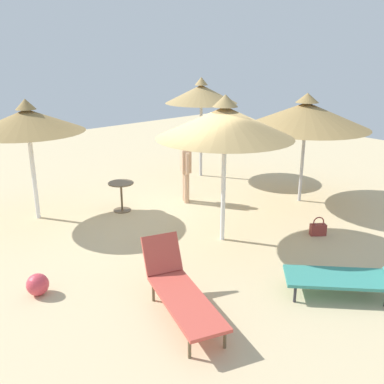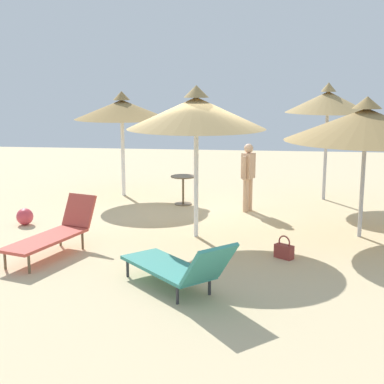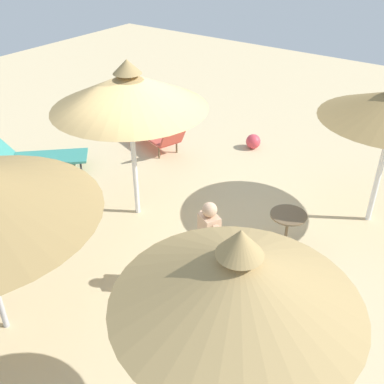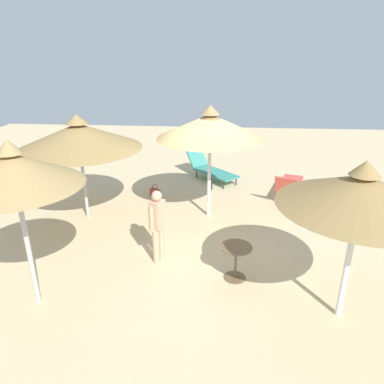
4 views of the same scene
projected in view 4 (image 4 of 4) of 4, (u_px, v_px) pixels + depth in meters
name	position (u px, v px, depth m)	size (l,w,h in m)	color
ground	(212.00, 231.00, 8.49)	(24.00, 24.00, 0.10)	beige
parasol_umbrella_far_left	(78.00, 136.00, 8.31)	(2.97, 2.97, 2.62)	#B2B2B7
parasol_umbrella_near_left	(210.00, 126.00, 8.33)	(2.55, 2.55, 2.82)	white
parasol_umbrella_near_right	(361.00, 191.00, 4.95)	(2.35, 2.35, 2.62)	white
parasol_umbrella_back	(13.00, 170.00, 5.17)	(2.03, 2.03, 2.84)	#B2B2B7
lounge_chair_far_right	(210.00, 168.00, 11.66)	(1.89, 1.83, 0.88)	teal
lounge_chair_edge	(289.00, 185.00, 10.16)	(2.02, 1.15, 0.89)	#CC4C3F
person_standing_center	(158.00, 222.00, 6.95)	(0.42, 0.32, 1.52)	tan
handbag	(155.00, 192.00, 10.32)	(0.30, 0.34, 0.39)	maroon
side_table_round	(236.00, 257.00, 6.51)	(0.58, 0.58, 0.68)	brown
beach_ball	(357.00, 222.00, 8.47)	(0.34, 0.34, 0.34)	#D83F4C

